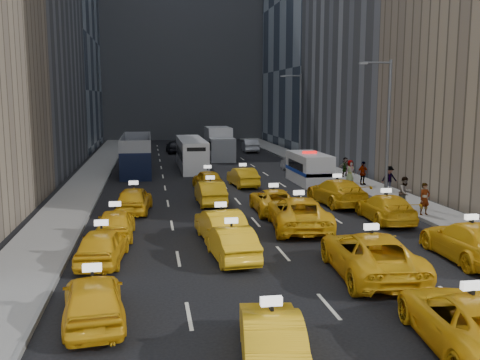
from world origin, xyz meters
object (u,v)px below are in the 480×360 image
at_px(nypd_van, 309,169).
at_px(city_bus, 191,154).
at_px(taxi_1, 271,336).
at_px(taxi_2, 469,321).
at_px(pedestrian_0, 425,199).
at_px(taxi_0, 93,299).
at_px(double_decker, 137,154).
at_px(box_truck, 219,144).

relative_size(nypd_van, city_bus, 0.53).
height_order(taxi_1, taxi_2, taxi_2).
relative_size(taxi_2, pedestrian_0, 3.02).
distance_m(taxi_1, nypd_van, 29.21).
relative_size(taxi_1, city_bus, 0.38).
bearing_deg(taxi_0, double_decker, -97.33).
height_order(taxi_0, taxi_1, taxi_0).
relative_size(taxi_2, city_bus, 0.49).
distance_m(nypd_van, box_truck, 18.57).
bearing_deg(nypd_van, taxi_1, -107.97).
distance_m(taxi_0, pedestrian_0, 20.47).
relative_size(double_decker, city_bus, 1.02).
distance_m(taxi_0, nypd_van, 28.20).
bearing_deg(taxi_0, pedestrian_0, -151.87).
bearing_deg(city_bus, taxi_1, -86.35).
bearing_deg(box_truck, nypd_van, -77.69).
xyz_separation_m(taxi_1, nypd_van, (9.43, 27.65, 0.45)).
relative_size(nypd_van, pedestrian_0, 3.28).
height_order(taxi_2, city_bus, city_bus).
relative_size(box_truck, pedestrian_0, 4.22).
distance_m(double_decker, city_bus, 5.40).
distance_m(taxi_1, city_bus, 38.13).
height_order(taxi_1, double_decker, double_decker).
relative_size(double_decker, pedestrian_0, 6.27).
bearing_deg(pedestrian_0, double_decker, 117.44).
bearing_deg(double_decker, taxi_0, -87.39).
relative_size(taxi_2, double_decker, 0.48).
distance_m(nypd_van, double_decker, 16.01).
relative_size(taxi_2, box_truck, 0.72).
bearing_deg(taxi_0, city_bus, -105.52).
xyz_separation_m(taxi_0, pedestrian_0, (16.89, 11.57, 0.31)).
height_order(taxi_2, box_truck, box_truck).
distance_m(taxi_1, pedestrian_0, 19.20).
relative_size(taxi_1, double_decker, 0.37).
xyz_separation_m(taxi_2, double_decker, (-9.45, 36.39, 0.86)).
xyz_separation_m(city_bus, box_truck, (3.64, 7.47, 0.30)).
bearing_deg(city_bus, pedestrian_0, -59.15).
distance_m(taxi_2, nypd_van, 28.06).
bearing_deg(taxi_0, nypd_van, -126.28).
xyz_separation_m(taxi_2, city_bus, (-4.39, 38.24, 0.64)).
bearing_deg(double_decker, pedestrian_0, -49.16).
height_order(taxi_0, city_bus, city_bus).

